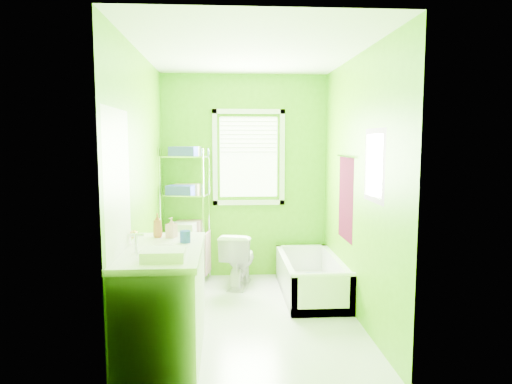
{
  "coord_description": "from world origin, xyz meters",
  "views": [
    {
      "loc": [
        -0.24,
        -4.4,
        1.77
      ],
      "look_at": [
        0.07,
        0.25,
        1.24
      ],
      "focal_mm": 32.0,
      "sensor_mm": 36.0,
      "label": 1
    }
  ],
  "objects": [
    {
      "name": "window",
      "position": [
        0.05,
        1.42,
        1.61
      ],
      "size": [
        0.92,
        0.05,
        1.22
      ],
      "color": "white",
      "rests_on": "ground"
    },
    {
      "name": "right_wall_decor",
      "position": [
        1.04,
        -0.02,
        1.32
      ],
      "size": [
        0.04,
        1.48,
        1.17
      ],
      "color": "#49081C",
      "rests_on": "ground"
    },
    {
      "name": "door",
      "position": [
        -1.04,
        -1.0,
        1.0
      ],
      "size": [
        0.09,
        0.8,
        2.0
      ],
      "color": "white",
      "rests_on": "ground"
    },
    {
      "name": "bathtub",
      "position": [
        0.72,
        0.61,
        0.14
      ],
      "size": [
        0.65,
        1.4,
        0.45
      ],
      "color": "white",
      "rests_on": "ground"
    },
    {
      "name": "room_envelope",
      "position": [
        0.0,
        0.0,
        1.55
      ],
      "size": [
        2.14,
        2.94,
        2.62
      ],
      "color": "#4DA508",
      "rests_on": "ground"
    },
    {
      "name": "vanity",
      "position": [
        -0.75,
        -0.81,
        0.49
      ],
      "size": [
        0.62,
        1.22,
        1.13
      ],
      "color": "white",
      "rests_on": "ground"
    },
    {
      "name": "ground",
      "position": [
        0.0,
        0.0,
        0.0
      ],
      "size": [
        2.9,
        2.9,
        0.0
      ],
      "primitive_type": "plane",
      "color": "silver",
      "rests_on": "ground"
    },
    {
      "name": "wire_shelf_unit",
      "position": [
        -0.74,
        1.26,
        1.04
      ],
      "size": [
        0.62,
        0.5,
        1.69
      ],
      "color": "silver",
      "rests_on": "ground"
    },
    {
      "name": "toilet",
      "position": [
        -0.09,
        1.02,
        0.33
      ],
      "size": [
        0.51,
        0.72,
        0.67
      ],
      "primitive_type": "imported",
      "rotation": [
        0.0,
        0.0,
        2.91
      ],
      "color": "white",
      "rests_on": "ground"
    }
  ]
}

